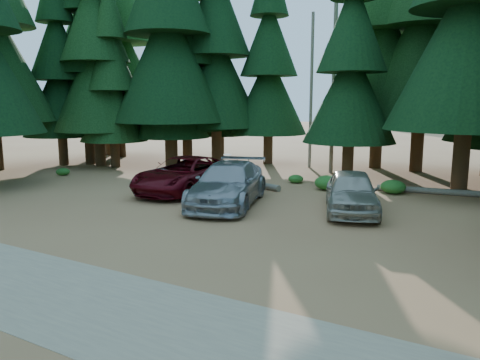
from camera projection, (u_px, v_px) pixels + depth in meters
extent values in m
plane|color=#A66C46|center=(179.00, 223.00, 17.09)|extent=(160.00, 160.00, 0.00)
cube|color=tan|center=(20.00, 283.00, 11.53)|extent=(26.00, 3.50, 0.01)
cylinder|color=#655C51|center=(334.00, 74.00, 28.11)|extent=(0.24, 0.24, 12.00)
cylinder|color=#655C51|center=(311.00, 92.00, 30.54)|extent=(0.20, 0.20, 10.00)
cone|color=#9C9FA5|center=(452.00, 49.00, 87.54)|extent=(44.00, 44.00, 28.00)
cone|color=#9C9FA5|center=(415.00, 74.00, 100.68)|extent=(36.00, 36.00, 20.00)
imported|color=#570710|center=(184.00, 175.00, 22.88)|extent=(3.33, 6.38, 1.72)
imported|color=#9D9FA4|center=(228.00, 184.00, 20.05)|extent=(4.18, 6.67, 1.80)
imported|color=#AFAA9B|center=(351.00, 192.00, 18.68)|extent=(3.55, 5.33, 1.69)
imported|color=beige|center=(227.00, 178.00, 21.12)|extent=(0.62, 0.42, 1.67)
cylinder|color=white|center=(228.00, 155.00, 20.98)|extent=(0.36, 0.36, 0.04)
cylinder|color=#655C51|center=(220.00, 179.00, 25.75)|extent=(4.67, 0.91, 0.33)
cylinder|color=#655C51|center=(252.00, 183.00, 24.39)|extent=(3.80, 1.54, 0.32)
cylinder|color=#655C51|center=(427.00, 191.00, 22.49)|extent=(4.67, 0.94, 0.30)
ellipsoid|color=#1D6320|center=(220.00, 172.00, 27.63)|extent=(0.93, 0.93, 0.51)
ellipsoid|color=#1D6320|center=(229.00, 182.00, 24.54)|extent=(0.85, 0.85, 0.47)
ellipsoid|color=#1D6320|center=(215.00, 176.00, 25.78)|extent=(1.16, 1.16, 0.64)
ellipsoid|color=#1D6320|center=(296.00, 179.00, 25.45)|extent=(0.81, 0.81, 0.45)
ellipsoid|color=#1D6320|center=(328.00, 183.00, 23.46)|extent=(1.32, 1.32, 0.73)
ellipsoid|color=#1D6320|center=(393.00, 187.00, 22.54)|extent=(1.19, 1.19, 0.66)
ellipsoid|color=#1D6320|center=(63.00, 172.00, 28.03)|extent=(0.80, 0.80, 0.44)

